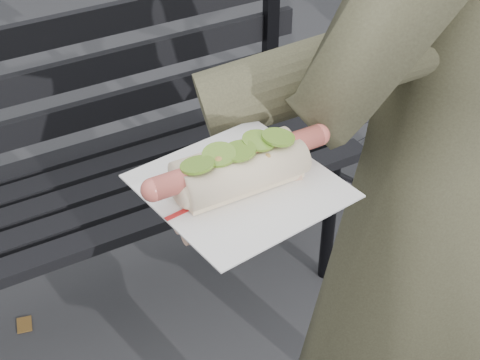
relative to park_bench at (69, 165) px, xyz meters
The scene contains 3 objects.
park_bench is the anchor object (origin of this frame).
person 1.07m from the park_bench, 68.76° to the right, with size 0.68×0.44×1.85m, color #423F2C.
held_hotdog 1.18m from the park_bench, 81.68° to the right, with size 0.64×0.31×0.20m.
Camera 1 is at (-0.32, -0.59, 1.65)m, focal length 55.00 mm.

